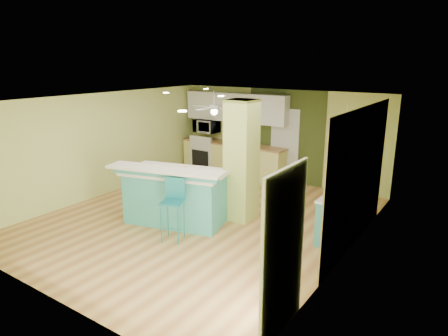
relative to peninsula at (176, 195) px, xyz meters
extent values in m
cube|color=#A36B39|center=(0.36, 0.40, -0.58)|extent=(6.00, 7.00, 0.01)
cube|color=white|center=(0.36, 0.40, 1.93)|extent=(6.00, 7.00, 0.01)
cube|color=#C6D06F|center=(0.36, 3.91, 0.67)|extent=(6.00, 0.01, 2.50)
cube|color=#C6D06F|center=(0.36, -3.10, 0.67)|extent=(6.00, 0.01, 2.50)
cube|color=#C6D06F|center=(-2.65, 0.40, 0.67)|extent=(0.01, 7.00, 2.50)
cube|color=#C6D06F|center=(3.36, 0.40, 0.67)|extent=(0.01, 7.00, 2.50)
cube|color=#907752|center=(3.35, 1.00, 0.67)|extent=(0.02, 3.40, 2.50)
cube|color=#39461C|center=(0.56, 3.89, 0.67)|extent=(2.20, 0.02, 2.50)
cube|color=silver|center=(0.56, 3.86, 0.42)|extent=(0.82, 0.05, 2.00)
cube|color=white|center=(3.33, -1.90, 0.47)|extent=(0.04, 1.08, 2.10)
cube|color=#ACBC57|center=(1.01, 0.90, 0.67)|extent=(0.55, 0.55, 2.50)
cube|color=#E7E079|center=(-0.94, 3.60, -0.13)|extent=(3.20, 0.60, 0.90)
cube|color=#9E6B36|center=(-0.94, 3.60, 0.34)|extent=(3.25, 0.63, 0.04)
cube|color=silver|center=(-1.89, 3.60, -0.13)|extent=(0.76, 0.64, 0.90)
cube|color=black|center=(-1.89, 3.27, -0.16)|extent=(0.59, 0.02, 0.50)
cube|color=silver|center=(-1.89, 3.30, 0.41)|extent=(0.76, 0.06, 0.18)
cube|color=white|center=(-0.94, 3.72, 1.37)|extent=(3.20, 0.34, 0.80)
imported|color=white|center=(-1.89, 3.60, 0.77)|extent=(0.70, 0.48, 0.39)
cylinder|color=silver|center=(-0.74, 2.40, 1.72)|extent=(0.03, 0.03, 0.40)
cylinder|color=silver|center=(-0.74, 2.40, 1.52)|extent=(0.24, 0.24, 0.10)
sphere|color=white|center=(-0.74, 2.40, 1.40)|extent=(0.18, 0.18, 0.18)
cylinder|color=white|center=(3.01, 1.15, 1.61)|extent=(0.01, 0.01, 0.62)
sphere|color=white|center=(3.01, 1.15, 1.30)|extent=(0.14, 0.14, 0.14)
cube|color=brown|center=(3.32, 1.20, 0.97)|extent=(0.03, 0.90, 0.70)
cube|color=teal|center=(-0.01, 0.02, -0.06)|extent=(2.12, 1.42, 1.03)
cube|color=#EEE4CE|center=(-0.01, 0.02, 0.48)|extent=(2.26, 1.55, 0.06)
cube|color=teal|center=(0.11, -0.42, 0.58)|extent=(2.17, 0.69, 0.15)
cube|color=#EEE4CE|center=(0.11, -0.42, 0.65)|extent=(2.39, 1.04, 0.05)
cylinder|color=teal|center=(0.43, -0.92, -0.21)|extent=(0.02, 0.02, 0.73)
cylinder|color=teal|center=(0.74, -0.80, -0.21)|extent=(0.02, 0.02, 0.73)
cylinder|color=teal|center=(0.32, -0.61, -0.21)|extent=(0.02, 0.02, 0.73)
cylinder|color=teal|center=(0.63, -0.50, -0.21)|extent=(0.02, 0.02, 0.73)
cube|color=teal|center=(0.53, -0.71, 0.17)|extent=(0.49, 0.49, 0.03)
cube|color=teal|center=(0.47, -0.55, 0.38)|extent=(0.37, 0.16, 0.41)
cube|color=teal|center=(3.06, 1.15, -0.16)|extent=(0.53, 1.29, 0.83)
cube|color=white|center=(3.06, 1.15, 0.27)|extent=(0.57, 1.35, 0.04)
imported|color=#3D2A19|center=(-0.87, 3.53, 0.40)|extent=(0.35, 0.35, 0.08)
cylinder|color=yellow|center=(0.20, -0.02, 0.58)|extent=(0.16, 0.16, 0.15)
camera|label=1|loc=(5.15, -5.83, 2.67)|focal=32.00mm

